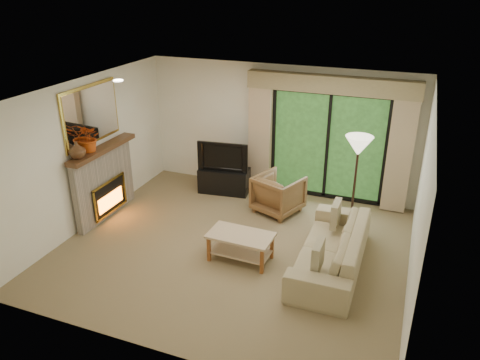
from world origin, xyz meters
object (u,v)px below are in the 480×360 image
at_px(coffee_table, 241,247).
at_px(sofa, 331,248).
at_px(media_console, 224,180).
at_px(armchair, 278,194).

bearing_deg(coffee_table, sofa, 14.78).
height_order(media_console, sofa, sofa).
distance_m(sofa, coffee_table, 1.41).
xyz_separation_m(media_console, armchair, (1.30, -0.44, 0.11)).
distance_m(media_console, sofa, 3.23).
height_order(armchair, sofa, armchair).
bearing_deg(media_console, armchair, -25.94).
height_order(media_console, armchair, armchair).
bearing_deg(sofa, armchair, -139.20).
bearing_deg(armchair, sofa, 151.73).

